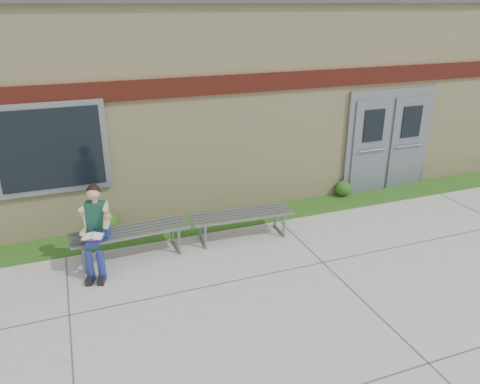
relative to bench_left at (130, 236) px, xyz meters
name	(u,v)px	position (x,y,z in m)	size (l,w,h in m)	color
ground	(281,291)	(1.94, -1.83, -0.39)	(80.00, 80.00, 0.00)	#9E9E99
grass_strip	(225,220)	(1.94, 0.77, -0.38)	(16.00, 0.80, 0.02)	#194512
school_building	(179,87)	(1.94, 4.16, 1.72)	(16.20, 6.22, 4.20)	beige
bench_left	(130,236)	(0.00, 0.00, 0.00)	(1.95, 0.62, 0.50)	slate
bench_right	(242,219)	(2.00, 0.00, -0.02)	(1.87, 0.61, 0.48)	slate
girl	(96,227)	(-0.54, -0.20, 0.36)	(0.55, 0.86, 1.40)	navy
shrub_mid	(108,223)	(-0.28, 1.02, -0.17)	(0.40, 0.40, 0.40)	#194512
shrub_east	(343,188)	(4.78, 1.02, -0.19)	(0.35, 0.35, 0.35)	#194512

